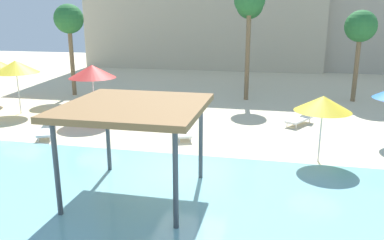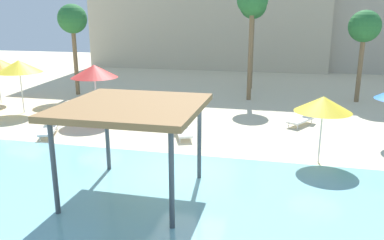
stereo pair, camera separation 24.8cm
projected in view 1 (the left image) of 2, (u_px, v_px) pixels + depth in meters
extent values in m
plane|color=beige|center=(189.00, 171.00, 13.55)|extent=(80.00, 80.00, 0.00)
cylinder|color=#42474C|center=(108.00, 134.00, 13.25)|extent=(0.14, 0.14, 2.65)
cylinder|color=#42474C|center=(201.00, 141.00, 12.59)|extent=(0.14, 0.14, 2.65)
cylinder|color=#42474C|center=(57.00, 170.00, 10.20)|extent=(0.14, 0.14, 2.65)
cylinder|color=#42474C|center=(176.00, 181.00, 9.54)|extent=(0.14, 0.14, 2.65)
cube|color=olive|center=(134.00, 107.00, 11.03)|extent=(3.93, 3.93, 0.18)
cylinder|color=silver|center=(320.00, 137.00, 14.22)|extent=(0.06, 0.06, 1.92)
cone|color=yellow|center=(323.00, 104.00, 13.90)|extent=(2.03, 2.03, 0.56)
cylinder|color=silver|center=(19.00, 93.00, 21.28)|extent=(0.06, 0.06, 2.24)
cone|color=yellow|center=(16.00, 67.00, 20.90)|extent=(2.43, 2.43, 0.67)
cylinder|color=silver|center=(94.00, 99.00, 19.85)|extent=(0.06, 0.06, 2.21)
cone|color=red|center=(92.00, 71.00, 19.48)|extent=(2.36, 2.36, 0.65)
cylinder|color=white|center=(50.00, 139.00, 16.75)|extent=(0.05, 0.05, 0.22)
cylinder|color=white|center=(38.00, 139.00, 16.67)|extent=(0.05, 0.05, 0.22)
cylinder|color=white|center=(55.00, 129.00, 18.12)|extent=(0.05, 0.05, 0.22)
cylinder|color=white|center=(44.00, 130.00, 18.03)|extent=(0.05, 0.05, 0.22)
cube|color=white|center=(47.00, 131.00, 17.35)|extent=(1.24, 1.89, 0.10)
cube|color=white|center=(49.00, 120.00, 17.98)|extent=(0.75, 0.70, 0.40)
cylinder|color=white|center=(296.00, 126.00, 18.60)|extent=(0.05, 0.05, 0.22)
cylinder|color=white|center=(287.00, 125.00, 18.91)|extent=(0.05, 0.05, 0.22)
cylinder|color=white|center=(310.00, 121.00, 19.63)|extent=(0.05, 0.05, 0.22)
cylinder|color=white|center=(301.00, 119.00, 19.94)|extent=(0.05, 0.05, 0.22)
cube|color=white|center=(299.00, 119.00, 19.23)|extent=(1.42, 1.86, 0.10)
cube|color=white|center=(306.00, 111.00, 19.69)|extent=(0.77, 0.74, 0.40)
cylinder|color=white|center=(191.00, 139.00, 16.64)|extent=(0.05, 0.05, 0.22)
cylinder|color=white|center=(179.00, 140.00, 16.57)|extent=(0.05, 0.05, 0.22)
cylinder|color=white|center=(186.00, 130.00, 18.01)|extent=(0.05, 0.05, 0.22)
cylinder|color=white|center=(176.00, 130.00, 17.94)|extent=(0.05, 0.05, 0.22)
cube|color=white|center=(183.00, 131.00, 17.25)|extent=(1.21, 1.89, 0.10)
cube|color=white|center=(181.00, 121.00, 17.88)|extent=(0.74, 0.69, 0.40)
cylinder|color=brown|center=(72.00, 60.00, 25.96)|extent=(0.28, 0.28, 4.69)
sphere|color=#286B33|center=(69.00, 19.00, 25.26)|extent=(1.90, 1.90, 1.90)
cylinder|color=brown|center=(248.00, 50.00, 28.22)|extent=(0.28, 0.28, 5.59)
sphere|color=#286B33|center=(250.00, 5.00, 27.40)|extent=(1.90, 1.90, 1.90)
cylinder|color=brown|center=(356.00, 67.00, 24.01)|extent=(0.28, 0.28, 4.28)
sphere|color=#286B33|center=(361.00, 26.00, 23.36)|extent=(1.90, 1.90, 1.90)
cylinder|color=brown|center=(248.00, 54.00, 24.32)|extent=(0.28, 0.28, 5.82)
sphere|color=#286B33|center=(250.00, 0.00, 23.47)|extent=(1.90, 1.90, 1.90)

